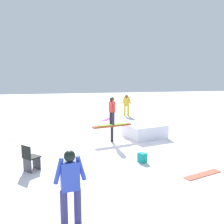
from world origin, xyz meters
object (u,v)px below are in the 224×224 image
Objects in this scene: bystander_yellow at (127,104)px; rail_feature at (112,128)px; folding_chair at (30,159)px; main_rider_on_rail at (112,111)px; loose_snowboard_coral at (203,174)px; loose_snowboard_magenta at (108,119)px; backpack_on_snow at (142,158)px; loose_snowboard_white at (8,137)px; bystander_blue at (70,183)px.

rail_feature is at bearing 104.24° from bystander_yellow.
bystander_yellow reaches higher than folding_chair.
main_rider_on_rail is 5.01m from loose_snowboard_coral.
rail_feature is at bearing 25.54° from loose_snowboard_magenta.
main_rider_on_rail is 7.30m from bystander_yellow.
backpack_on_snow is at bearing -132.16° from folding_chair.
loose_snowboard_magenta is at bearing 97.69° from loose_snowboard_white.
bystander_blue is 1.00× the size of bystander_yellow.
folding_chair is (1.11, -3.22, -0.49)m from bystander_blue.
loose_snowboard_white and loose_snowboard_magenta have the same top height.
bystander_blue is 1.82× the size of folding_chair.
bystander_blue is 12.31m from loose_snowboard_magenta.
bystander_blue reaches higher than bystander_yellow.
folding_chair reaches higher than loose_snowboard_white.
bystander_blue is at bearing 104.70° from bystander_yellow.
loose_snowboard_white is at bearing -22.02° from loose_snowboard_magenta.
folding_chair is (5.96, 9.69, -0.48)m from bystander_yellow.
rail_feature is 5.32m from loose_snowboard_white.
bystander_blue reaches higher than backpack_on_snow.
folding_chair is (3.35, 2.89, -0.25)m from rail_feature.
loose_snowboard_coral is at bearing 40.55° from loose_snowboard_magenta.
bystander_yellow reaches higher than loose_snowboard_coral.
bystander_blue is 8.54m from loose_snowboard_white.
bystander_blue is 4.60m from loose_snowboard_coral.
main_rider_on_rail reaches higher than loose_snowboard_white.
loose_snowboard_coral is at bearing 99.18° from rail_feature.
folding_chair reaches higher than backpack_on_snow.
bystander_yellow is 4.71× the size of backpack_on_snow.
main_rider_on_rail is 0.85× the size of bystander_blue.
bystander_yellow is (-4.85, -12.91, -0.00)m from bystander_blue.
rail_feature is 1.40× the size of loose_snowboard_white.
loose_snowboard_white is at bearing -24.17° from folding_chair.
loose_snowboard_white is 7.24m from backpack_on_snow.
loose_snowboard_white is at bearing -59.85° from loose_snowboard_coral.
bystander_yellow is 2.15m from loose_snowboard_magenta.
rail_feature is at bearing 163.51° from backpack_on_snow.
main_rider_on_rail is at bearing 0.00° from rail_feature.
loose_snowboard_white is 6.99m from loose_snowboard_magenta.
loose_snowboard_magenta is (-5.87, -3.80, 0.00)m from loose_snowboard_white.
bystander_yellow is at bearing 97.60° from loose_snowboard_white.
backpack_on_snow is at bearing 86.86° from main_rider_on_rail.
loose_snowboard_white is (4.91, -1.95, -1.42)m from main_rider_on_rail.
loose_snowboard_coral is (0.68, 11.19, -0.89)m from bystander_yellow.
rail_feature is 4.43m from folding_chair.
backpack_on_snow is (0.50, 8.64, 0.16)m from loose_snowboard_magenta.
loose_snowboard_coral is at bearing 21.98° from loose_snowboard_white.
loose_snowboard_magenta is at bearing -114.14° from rail_feature.
rail_feature reaches higher than backpack_on_snow.
loose_snowboard_magenta is 1.67× the size of folding_chair.
folding_chair is at bearing -32.92° from loose_snowboard_coral.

